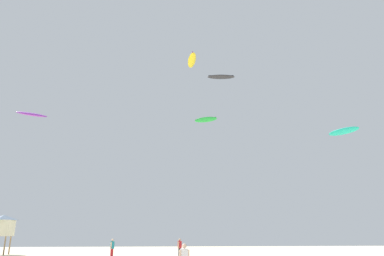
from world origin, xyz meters
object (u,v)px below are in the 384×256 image
at_px(kite_aloft_1, 221,77).
at_px(kite_aloft_4, 32,114).
at_px(kite_aloft_3, 206,120).
at_px(person_midground, 180,246).
at_px(kite_aloft_0, 192,60).
at_px(person_right, 112,247).
at_px(kite_aloft_2, 344,131).
at_px(lifeguard_tower, 3,225).

height_order(kite_aloft_1, kite_aloft_4, kite_aloft_1).
bearing_deg(kite_aloft_3, person_midground, -137.81).
bearing_deg(kite_aloft_0, kite_aloft_4, -173.68).
bearing_deg(person_midground, person_right, 43.69).
height_order(kite_aloft_0, kite_aloft_3, kite_aloft_0).
bearing_deg(kite_aloft_3, kite_aloft_2, -16.29).
bearing_deg(kite_aloft_1, person_midground, -115.50).
bearing_deg(lifeguard_tower, kite_aloft_2, -13.59).
distance_m(person_midground, kite_aloft_0, 21.30).
bearing_deg(kite_aloft_0, person_right, -151.45).
bearing_deg(kite_aloft_2, kite_aloft_3, 163.71).
relative_size(kite_aloft_1, kite_aloft_2, 1.27).
height_order(kite_aloft_3, kite_aloft_4, kite_aloft_3).
xyz_separation_m(kite_aloft_1, kite_aloft_4, (-22.88, -14.66, -12.12)).
height_order(person_right, lifeguard_tower, lifeguard_tower).
bearing_deg(person_right, kite_aloft_2, -158.59).
xyz_separation_m(person_right, kite_aloft_4, (-9.12, 2.31, 12.91)).
relative_size(person_right, kite_aloft_0, 0.45).
bearing_deg(lifeguard_tower, kite_aloft_4, -59.75).
bearing_deg(lifeguard_tower, person_midground, -21.35).
xyz_separation_m(kite_aloft_0, kite_aloft_2, (15.42, -4.53, -9.59)).
bearing_deg(kite_aloft_2, kite_aloft_1, 118.22).
bearing_deg(person_right, kite_aloft_0, -129.13).
height_order(kite_aloft_0, kite_aloft_2, kite_aloft_0).
bearing_deg(kite_aloft_2, person_right, 179.09).
distance_m(kite_aloft_2, kite_aloft_4, 32.33).
bearing_deg(lifeguard_tower, kite_aloft_0, -11.43).
bearing_deg(kite_aloft_0, kite_aloft_2, -16.36).
bearing_deg(person_midground, kite_aloft_2, -149.44).
height_order(person_right, kite_aloft_1, kite_aloft_1).
distance_m(person_right, kite_aloft_3, 16.72).
relative_size(lifeguard_tower, kite_aloft_3, 1.54).
bearing_deg(person_midground, kite_aloft_3, -102.85).
height_order(person_midground, lifeguard_tower, lifeguard_tower).
relative_size(person_midground, kite_aloft_0, 0.45).
distance_m(kite_aloft_1, kite_aloft_4, 29.76).
xyz_separation_m(person_midground, kite_aloft_0, (1.53, 3.22, 21.00)).
distance_m(lifeguard_tower, kite_aloft_0, 28.02).
xyz_separation_m(person_right, lifeguard_tower, (-12.59, 8.25, 2.06)).
bearing_deg(lifeguard_tower, kite_aloft_3, -11.83).
bearing_deg(person_right, lifeguard_tower, -10.93).
relative_size(kite_aloft_1, kite_aloft_4, 1.42).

